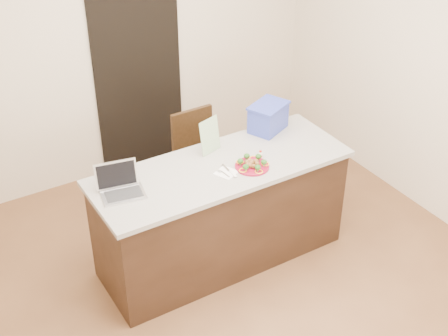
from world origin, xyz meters
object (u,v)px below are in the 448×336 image
island (221,213)px  yogurt_bottle (260,155)px  napkin (226,173)px  laptop (120,185)px  blue_box (268,117)px  chair (198,153)px  plate (252,166)px

island → yogurt_bottle: size_ratio=31.24×
napkin → laptop: laptop is taller
laptop → blue_box: size_ratio=0.86×
yogurt_bottle → chair: size_ratio=0.07×
chair → plate: bearing=-94.0°
island → chair: 0.86m
yogurt_bottle → blue_box: bearing=48.2°
napkin → blue_box: (0.65, 0.39, 0.12)m
island → napkin: size_ratio=14.07×
napkin → island: bearing=79.3°
plate → chair: (0.05, 0.96, -0.40)m
yogurt_bottle → chair: yogurt_bottle is taller
yogurt_bottle → laptop: (-1.13, 0.15, 0.03)m
plate → napkin: bearing=170.9°
yogurt_bottle → blue_box: (0.31, 0.35, 0.09)m
blue_box → chair: (-0.39, 0.54, -0.51)m
island → napkin: 0.47m
island → blue_box: blue_box is taller
napkin → chair: chair is taller
island → plate: (0.19, -0.14, 0.47)m
plate → blue_box: 0.62m
chair → laptop: bearing=-145.7°
blue_box → chair: size_ratio=0.43×
laptop → yogurt_bottle: bearing=3.4°
plate → napkin: size_ratio=1.82×
napkin → blue_box: bearing=30.9°
plate → yogurt_bottle: size_ratio=4.03×
island → chair: bearing=73.5°
plate → chair: plate is taller
napkin → blue_box: 0.77m
chair → blue_box: bearing=-55.1°
laptop → chair: bearing=46.1°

